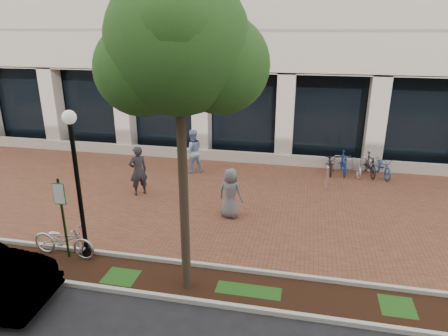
% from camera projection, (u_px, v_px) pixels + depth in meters
% --- Properties ---
extents(ground, '(120.00, 120.00, 0.00)m').
position_uv_depth(ground, '(220.00, 199.00, 15.05)').
color(ground, black).
rests_on(ground, ground).
extents(brick_plaza, '(40.00, 9.00, 0.01)m').
position_uv_depth(brick_plaza, '(220.00, 199.00, 15.05)').
color(brick_plaza, brown).
rests_on(brick_plaza, ground).
extents(planting_strip, '(40.00, 1.50, 0.01)m').
position_uv_depth(planting_strip, '(176.00, 281.00, 10.21)').
color(planting_strip, black).
rests_on(planting_strip, ground).
extents(curb_plaza_side, '(40.00, 0.12, 0.12)m').
position_uv_depth(curb_plaza_side, '(184.00, 263.00, 10.88)').
color(curb_plaza_side, '#B6B5AB').
rests_on(curb_plaza_side, ground).
extents(curb_street_side, '(40.00, 0.12, 0.12)m').
position_uv_depth(curb_street_side, '(166.00, 297.00, 9.50)').
color(curb_street_side, '#B6B5AB').
rests_on(curb_street_side, ground).
extents(parking_sign, '(0.34, 0.07, 2.38)m').
position_uv_depth(parking_sign, '(62.00, 208.00, 10.75)').
color(parking_sign, '#123313').
rests_on(parking_sign, ground).
extents(lamppost, '(0.36, 0.36, 4.19)m').
position_uv_depth(lamppost, '(77.00, 179.00, 10.49)').
color(lamppost, black).
rests_on(lamppost, ground).
extents(street_tree, '(3.55, 2.96, 7.32)m').
position_uv_depth(street_tree, '(181.00, 53.00, 8.13)').
color(street_tree, '#433226').
rests_on(street_tree, ground).
extents(locked_bicycle, '(1.95, 0.77, 1.01)m').
position_uv_depth(locked_bicycle, '(64.00, 240.00, 11.17)').
color(locked_bicycle, silver).
rests_on(locked_bicycle, ground).
extents(pedestrian_left, '(0.84, 0.82, 1.94)m').
position_uv_depth(pedestrian_left, '(138.00, 171.00, 15.17)').
color(pedestrian_left, '#2B2B31').
rests_on(pedestrian_left, ground).
extents(pedestrian_mid, '(1.19, 1.12, 1.94)m').
position_uv_depth(pedestrian_mid, '(192.00, 151.00, 17.55)').
color(pedestrian_mid, '#98AFE2').
rests_on(pedestrian_mid, ground).
extents(pedestrian_right, '(0.96, 0.75, 1.73)m').
position_uv_depth(pedestrian_right, '(230.00, 193.00, 13.38)').
color(pedestrian_right, slate).
rests_on(pedestrian_right, ground).
extents(bollard, '(0.12, 0.12, 1.00)m').
position_uv_depth(bollard, '(327.00, 178.00, 15.73)').
color(bollard, silver).
rests_on(bollard, ground).
extents(bike_rack_cluster, '(3.01, 1.79, 0.99)m').
position_uv_depth(bike_rack_cluster, '(356.00, 164.00, 17.42)').
color(bike_rack_cluster, black).
rests_on(bike_rack_cluster, ground).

